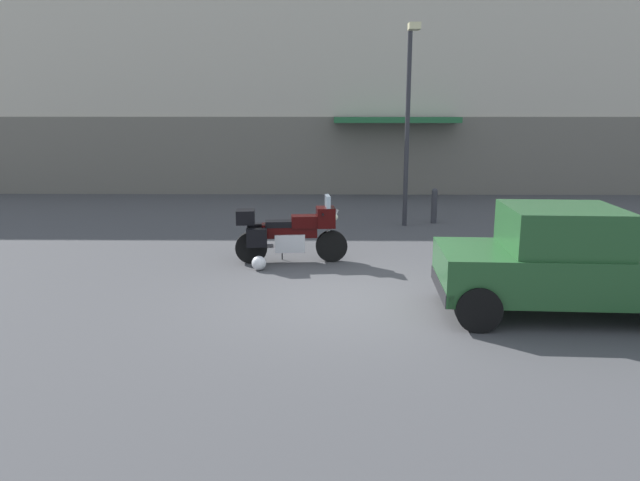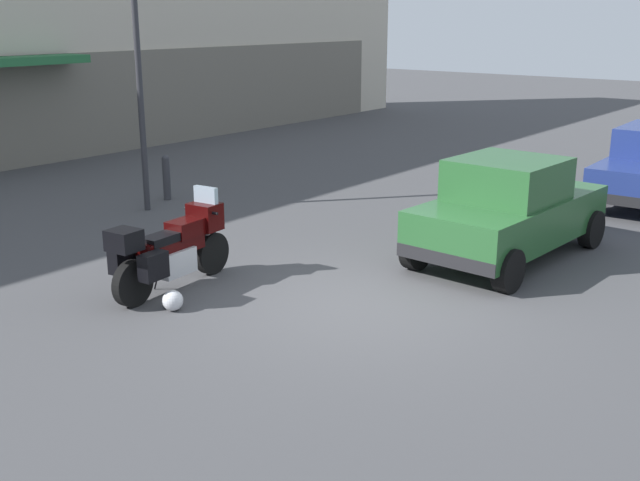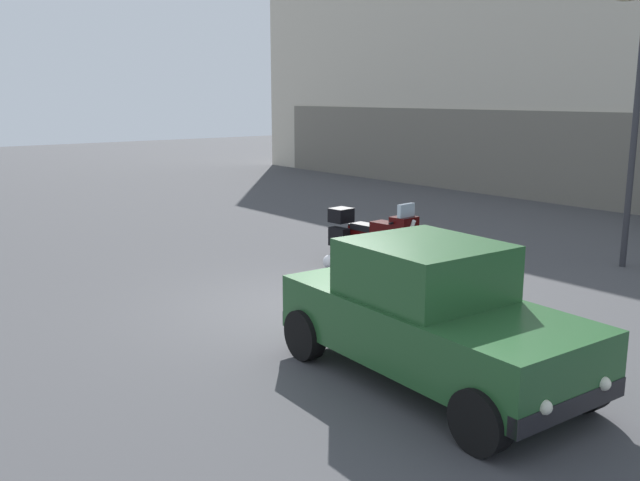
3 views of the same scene
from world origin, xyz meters
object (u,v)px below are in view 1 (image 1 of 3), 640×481
(car_hatchback_near, at_px, (566,262))
(bollard_curbside, at_px, (434,205))
(helmet, at_px, (259,263))
(streetlamp_curbside, at_px, (409,107))
(motorcycle, at_px, (289,232))

(car_hatchback_near, distance_m, bollard_curbside, 7.48)
(helmet, relative_size, streetlamp_curbside, 0.05)
(motorcycle, relative_size, helmet, 8.08)
(helmet, bearing_deg, bollard_curbside, 49.69)
(streetlamp_curbside, bearing_deg, helmet, -127.05)
(bollard_curbside, bearing_deg, helmet, -130.31)
(streetlamp_curbside, bearing_deg, car_hatchback_near, -77.87)
(helmet, height_order, streetlamp_curbside, streetlamp_curbside)
(motorcycle, bearing_deg, bollard_curbside, 44.27)
(motorcycle, height_order, bollard_curbside, motorcycle)
(helmet, distance_m, bollard_curbside, 6.54)
(helmet, relative_size, car_hatchback_near, 0.07)
(car_hatchback_near, bearing_deg, bollard_curbside, 97.81)
(helmet, bearing_deg, car_hatchback_near, -26.83)
(motorcycle, bearing_deg, helmet, -137.24)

